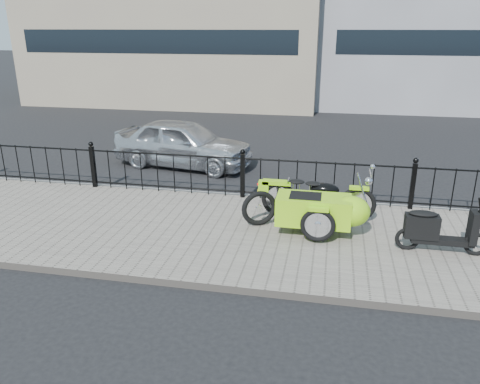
% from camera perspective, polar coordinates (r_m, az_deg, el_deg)
% --- Properties ---
extents(ground, '(120.00, 120.00, 0.00)m').
position_cam_1_polar(ground, '(9.11, -1.25, -4.07)').
color(ground, black).
rests_on(ground, ground).
extents(sidewalk, '(30.00, 3.80, 0.12)m').
position_cam_1_polar(sidewalk, '(8.64, -1.97, -5.01)').
color(sidewalk, '#6C655C').
rests_on(sidewalk, ground).
extents(curb, '(30.00, 0.10, 0.12)m').
position_cam_1_polar(curb, '(10.40, 0.47, -0.63)').
color(curb, gray).
rests_on(curb, ground).
extents(iron_fence, '(14.11, 0.11, 1.08)m').
position_cam_1_polar(iron_fence, '(10.10, 0.32, 1.90)').
color(iron_fence, black).
rests_on(iron_fence, sidewalk).
extents(motorcycle_sidecar, '(2.28, 1.48, 0.98)m').
position_cam_1_polar(motorcycle_sidecar, '(8.50, 10.18, -1.85)').
color(motorcycle_sidecar, black).
rests_on(motorcycle_sidecar, sidewalk).
extents(scooter, '(1.48, 0.43, 1.00)m').
position_cam_1_polar(scooter, '(8.30, 22.84, -4.33)').
color(scooter, black).
rests_on(scooter, sidewalk).
extents(spare_tire, '(0.65, 0.39, 0.68)m').
position_cam_1_polar(spare_tire, '(8.69, 2.35, -2.00)').
color(spare_tire, black).
rests_on(spare_tire, sidewalk).
extents(sedan_car, '(3.99, 2.14, 1.29)m').
position_cam_1_polar(sedan_car, '(12.87, -6.95, 5.93)').
color(sedan_car, silver).
rests_on(sedan_car, ground).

